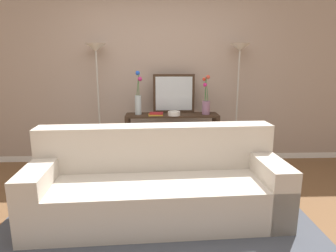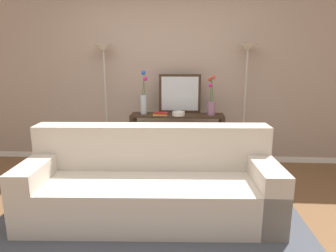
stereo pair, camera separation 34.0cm
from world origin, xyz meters
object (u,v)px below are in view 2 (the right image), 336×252
object	(u,v)px
book_row_under_console	(151,163)
vase_short_flowers	(211,104)
floor_lamp_left	(104,71)
book_stack	(161,114)
console_table	(177,132)
couch	(151,185)
floor_lamp_right	(247,71)
fruit_bowl	(179,113)
wall_mirror	(180,94)
vase_tall_flowers	(144,98)

from	to	relation	value
book_row_under_console	vase_short_flowers	bearing A→B (deg)	-1.60
floor_lamp_left	book_stack	size ratio (longest dim) A/B	8.41
console_table	floor_lamp_left	xyz separation A→B (m)	(-1.04, 0.12, 0.84)
book_row_under_console	couch	bearing A→B (deg)	-83.25
couch	floor_lamp_right	size ratio (longest dim) A/B	1.40
vase_short_flowers	console_table	bearing A→B (deg)	177.13
couch	floor_lamp_right	xyz separation A→B (m)	(1.17, 1.45, 1.07)
console_table	book_row_under_console	xyz separation A→B (m)	(-0.37, 0.00, -0.48)
floor_lamp_right	book_stack	bearing A→B (deg)	-170.89
floor_lamp_right	book_row_under_console	bearing A→B (deg)	-174.91
vase_short_flowers	book_row_under_console	xyz separation A→B (m)	(-0.85, 0.02, -0.89)
floor_lamp_right	book_row_under_console	world-z (taller)	floor_lamp_right
book_stack	floor_lamp_right	bearing A→B (deg)	9.11
couch	fruit_bowl	xyz separation A→B (m)	(0.24, 1.24, 0.50)
floor_lamp_right	fruit_bowl	xyz separation A→B (m)	(-0.93, -0.21, -0.56)
wall_mirror	vase_tall_flowers	xyz separation A→B (m)	(-0.50, -0.12, -0.05)
couch	book_row_under_console	world-z (taller)	couch
vase_tall_flowers	book_stack	xyz separation A→B (m)	(0.24, -0.08, -0.21)
book_stack	couch	bearing A→B (deg)	-89.55
vase_short_flowers	fruit_bowl	world-z (taller)	vase_short_flowers
vase_tall_flowers	fruit_bowl	size ratio (longest dim) A/B	3.50
console_table	floor_lamp_left	world-z (taller)	floor_lamp_left
fruit_bowl	book_stack	world-z (taller)	fruit_bowl
vase_tall_flowers	book_stack	bearing A→B (deg)	-17.62
vase_short_flowers	wall_mirror	bearing A→B (deg)	160.56
couch	floor_lamp_left	bearing A→B (deg)	119.68
vase_tall_flowers	book_stack	distance (m)	0.33
console_table	book_stack	bearing A→B (deg)	-162.66
floor_lamp_right	vase_short_flowers	xyz separation A→B (m)	(-0.48, -0.14, -0.43)
floor_lamp_right	vase_tall_flowers	distance (m)	1.47
couch	fruit_bowl	bearing A→B (deg)	79.13
floor_lamp_left	vase_short_flowers	size ratio (longest dim) A/B	3.21
couch	floor_lamp_left	xyz separation A→B (m)	(-0.83, 1.45, 1.06)
wall_mirror	vase_tall_flowers	size ratio (longest dim) A/B	0.99
couch	vase_short_flowers	bearing A→B (deg)	62.25
floor_lamp_left	console_table	bearing A→B (deg)	-6.46
couch	book_stack	world-z (taller)	couch
floor_lamp_right	book_row_under_console	size ratio (longest dim) A/B	5.45
couch	floor_lamp_left	size ratio (longest dim) A/B	1.40
console_table	vase_short_flowers	bearing A→B (deg)	-2.87
floor_lamp_right	book_stack	xyz separation A→B (m)	(-1.18, -0.19, -0.58)
console_table	fruit_bowl	distance (m)	0.29
vase_tall_flowers	wall_mirror	bearing A→B (deg)	13.98
couch	console_table	world-z (taller)	couch
fruit_bowl	floor_lamp_left	bearing A→B (deg)	168.75
floor_lamp_right	vase_short_flowers	size ratio (longest dim) A/B	3.22
book_row_under_console	floor_lamp_right	bearing A→B (deg)	5.09
floor_lamp_left	book_row_under_console	size ratio (longest dim) A/B	5.43
fruit_bowl	book_row_under_console	world-z (taller)	fruit_bowl
console_table	vase_short_flowers	distance (m)	0.62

